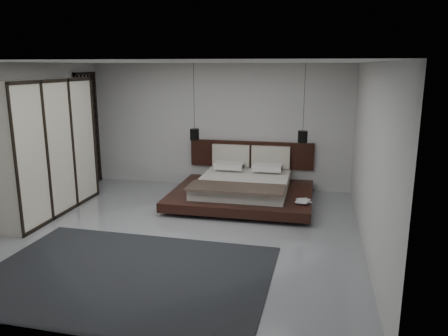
% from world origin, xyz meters
% --- Properties ---
extents(floor, '(6.00, 6.00, 0.00)m').
position_xyz_m(floor, '(0.00, 0.00, 0.00)').
color(floor, gray).
rests_on(floor, ground).
extents(ceiling, '(6.00, 6.00, 0.00)m').
position_xyz_m(ceiling, '(0.00, 0.00, 2.80)').
color(ceiling, white).
rests_on(ceiling, wall_back).
extents(wall_back, '(6.00, 0.00, 6.00)m').
position_xyz_m(wall_back, '(0.00, 3.00, 1.40)').
color(wall_back, '#B8B8B6').
rests_on(wall_back, floor).
extents(wall_front, '(6.00, 0.00, 6.00)m').
position_xyz_m(wall_front, '(0.00, -3.00, 1.40)').
color(wall_front, '#B8B8B6').
rests_on(wall_front, floor).
extents(wall_left, '(0.00, 6.00, 6.00)m').
position_xyz_m(wall_left, '(-3.00, 0.00, 1.40)').
color(wall_left, '#B8B8B6').
rests_on(wall_left, floor).
extents(wall_right, '(0.00, 6.00, 6.00)m').
position_xyz_m(wall_right, '(3.00, 0.00, 1.40)').
color(wall_right, '#B8B8B6').
rests_on(wall_right, floor).
extents(lattice_screen, '(0.05, 0.90, 2.60)m').
position_xyz_m(lattice_screen, '(-2.95, 2.45, 1.30)').
color(lattice_screen, black).
rests_on(lattice_screen, floor).
extents(bed, '(2.81, 2.40, 1.08)m').
position_xyz_m(bed, '(0.77, 1.91, 0.29)').
color(bed, black).
rests_on(bed, floor).
extents(book_lower, '(0.31, 0.36, 0.03)m').
position_xyz_m(book_lower, '(1.93, 1.25, 0.27)').
color(book_lower, '#99724C').
rests_on(book_lower, bed).
extents(book_upper, '(0.30, 0.35, 0.02)m').
position_xyz_m(book_upper, '(1.91, 1.22, 0.30)').
color(book_upper, '#99724C').
rests_on(book_upper, book_lower).
extents(pendant_left, '(0.20, 0.20, 1.63)m').
position_xyz_m(pendant_left, '(-0.38, 2.35, 1.30)').
color(pendant_left, black).
rests_on(pendant_left, ceiling).
extents(pendant_right, '(0.20, 0.20, 1.60)m').
position_xyz_m(pendant_right, '(1.93, 2.35, 1.32)').
color(pendant_right, black).
rests_on(pendant_right, ceiling).
extents(wardrobe, '(0.60, 2.56, 2.51)m').
position_xyz_m(wardrobe, '(-2.70, 0.45, 1.26)').
color(wardrobe, beige).
rests_on(wardrobe, floor).
extents(rug, '(3.88, 2.82, 0.02)m').
position_xyz_m(rug, '(-0.20, -1.69, 0.01)').
color(rug, black).
rests_on(rug, floor).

